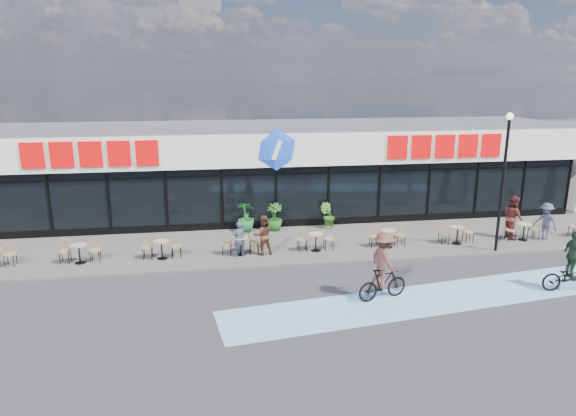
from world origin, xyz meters
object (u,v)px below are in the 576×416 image
(potted_plant_right, at_px, (328,216))
(cyclist_a, at_px, (383,269))
(potted_plant_left, at_px, (246,217))
(patron_left, at_px, (239,239))
(potted_plant_mid, at_px, (274,217))
(patron_right, at_px, (263,235))
(cyclist_b, at_px, (571,270))
(pedestrian_b, at_px, (513,217))
(lamp_post, at_px, (504,172))
(pedestrian_a, at_px, (546,221))

(potted_plant_right, height_order, cyclist_a, cyclist_a)
(potted_plant_left, relative_size, patron_left, 0.96)
(potted_plant_mid, xyz_separation_m, patron_right, (-0.87, -3.16, 0.18))
(patron_right, relative_size, cyclist_b, 0.77)
(patron_right, bearing_deg, pedestrian_b, 172.78)
(lamp_post, relative_size, patron_right, 3.44)
(potted_plant_mid, height_order, cyclist_a, cyclist_a)
(pedestrian_b, relative_size, cyclist_b, 0.90)
(potted_plant_left, bearing_deg, patron_left, -98.84)
(potted_plant_right, xyz_separation_m, pedestrian_b, (7.68, -2.67, 0.35))
(potted_plant_right, distance_m, cyclist_a, 7.75)
(pedestrian_b, bearing_deg, pedestrian_a, -106.93)
(potted_plant_right, height_order, patron_right, patron_right)
(patron_right, height_order, pedestrian_b, pedestrian_b)
(potted_plant_mid, height_order, pedestrian_a, pedestrian_a)
(patron_right, bearing_deg, potted_plant_mid, -115.18)
(potted_plant_right, distance_m, patron_right, 4.63)
(pedestrian_a, distance_m, cyclist_b, 5.52)
(potted_plant_right, distance_m, pedestrian_a, 9.49)
(pedestrian_a, bearing_deg, patron_left, -111.79)
(lamp_post, height_order, cyclist_b, lamp_post)
(patron_left, bearing_deg, pedestrian_b, 167.20)
(potted_plant_left, bearing_deg, potted_plant_mid, -2.48)
(lamp_post, relative_size, patron_left, 3.90)
(pedestrian_b, bearing_deg, potted_plant_left, 79.07)
(patron_right, xyz_separation_m, cyclist_a, (3.41, -4.59, 0.12))
(patron_left, relative_size, patron_right, 0.88)
(patron_left, xyz_separation_m, patron_right, (0.95, 0.08, 0.09))
(patron_right, bearing_deg, potted_plant_right, -146.69)
(potted_plant_right, xyz_separation_m, patron_right, (-3.38, -3.15, 0.21))
(pedestrian_a, distance_m, cyclist_a, 10.05)
(potted_plant_right, bearing_deg, pedestrian_b, -19.17)
(patron_right, bearing_deg, cyclist_a, 116.93)
(pedestrian_a, bearing_deg, cyclist_a, -84.93)
(cyclist_b, bearing_deg, pedestrian_a, 63.50)
(lamp_post, height_order, potted_plant_mid, lamp_post)
(potted_plant_mid, distance_m, cyclist_b, 12.09)
(potted_plant_right, height_order, pedestrian_a, pedestrian_a)
(potted_plant_mid, distance_m, pedestrian_a, 11.88)
(patron_left, bearing_deg, potted_plant_mid, -134.79)
(potted_plant_left, xyz_separation_m, pedestrian_b, (11.49, -2.74, 0.26))
(potted_plant_left, bearing_deg, pedestrian_b, -13.39)
(patron_left, distance_m, pedestrian_b, 12.02)
(patron_right, distance_m, cyclist_a, 5.72)
(potted_plant_mid, bearing_deg, lamp_post, -25.89)
(potted_plant_right, height_order, pedestrian_b, pedestrian_b)
(potted_plant_left, xyz_separation_m, patron_left, (-0.51, -3.30, 0.03))
(patron_right, xyz_separation_m, pedestrian_b, (11.06, 0.48, 0.14))
(patron_right, bearing_deg, lamp_post, 164.20)
(cyclist_b, bearing_deg, patron_left, 156.01)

